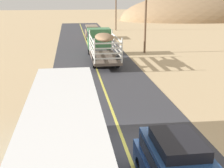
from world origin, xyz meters
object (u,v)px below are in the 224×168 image
car_far (92,31)px  livestock_truck (101,41)px  bus (64,142)px  power_pole_mid (146,12)px  power_pole_far (116,7)px

car_far → livestock_truck: bearing=-90.4°
car_far → bus: bearing=-95.6°
livestock_truck → car_far: (0.12, 15.13, -0.70)m
bus → car_far: 37.80m
livestock_truck → car_far: livestock_truck is taller
power_pole_mid → power_pole_far: size_ratio=1.07×
livestock_truck → power_pole_far: power_pole_far is taller
power_pole_mid → livestock_truck: bearing=-156.6°
car_far → power_pole_far: power_pole_far is taller
bus → power_pole_far: size_ratio=1.24×
livestock_truck → power_pole_mid: power_pole_mid is taller
bus → power_pole_far: 48.44m
car_far → power_pole_mid: (5.21, -12.82, 3.53)m
livestock_truck → car_far: 15.14m
livestock_truck → power_pole_mid: bearing=23.4°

